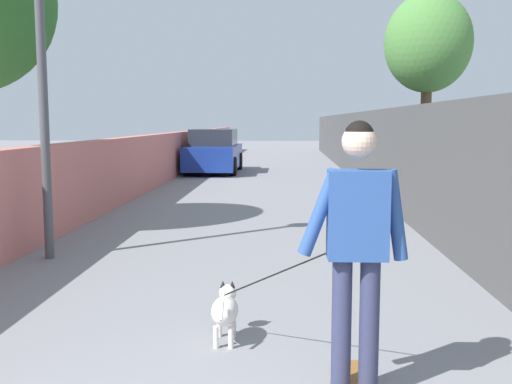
% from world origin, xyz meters
% --- Properties ---
extents(ground_plane, '(80.00, 80.00, 0.00)m').
position_xyz_m(ground_plane, '(14.00, 0.00, 0.00)').
color(ground_plane, gray).
extents(wall_left, '(48.00, 0.30, 1.45)m').
position_xyz_m(wall_left, '(12.00, 3.00, 0.72)').
color(wall_left, '#CC726B').
rests_on(wall_left, ground).
extents(fence_right, '(48.00, 0.30, 2.09)m').
position_xyz_m(fence_right, '(12.00, -3.00, 1.04)').
color(fence_right, '#4C4C4C').
rests_on(fence_right, ground).
extents(tree_right_mid, '(2.07, 2.07, 4.85)m').
position_xyz_m(tree_right_mid, '(13.00, -4.07, 3.63)').
color(tree_right_mid, brown).
rests_on(tree_right_mid, ground).
extents(lamp_post, '(0.36, 0.36, 4.65)m').
position_xyz_m(lamp_post, '(6.01, 2.45, 3.15)').
color(lamp_post, '#4C4C51').
rests_on(lamp_post, ground).
extents(person_skateboarder, '(0.22, 0.71, 1.73)m').
position_xyz_m(person_skateboarder, '(2.21, -1.14, 1.10)').
color(person_skateboarder, '#333859').
rests_on(person_skateboarder, skateboard).
extents(dog, '(1.26, 1.07, 1.06)m').
position_xyz_m(dog, '(3.16, -0.19, 0.27)').
color(dog, white).
rests_on(dog, ground).
extents(car_near, '(4.20, 1.80, 1.54)m').
position_xyz_m(car_near, '(19.37, 1.85, 0.72)').
color(car_near, navy).
rests_on(car_near, ground).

